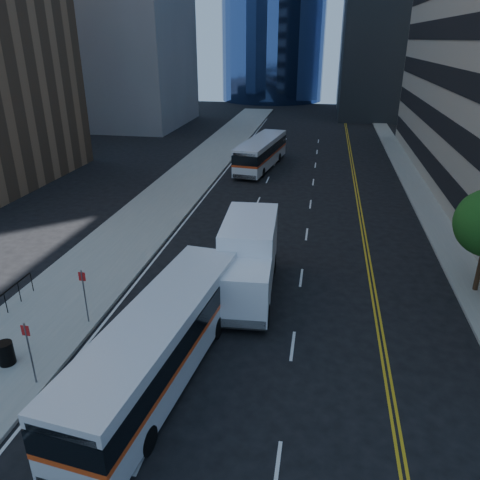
# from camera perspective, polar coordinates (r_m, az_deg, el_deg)

# --- Properties ---
(ground) EXTENTS (160.00, 160.00, 0.00)m
(ground) POSITION_cam_1_polar(r_m,az_deg,el_deg) (18.06, 4.30, -16.26)
(ground) COLOR black
(ground) RESTS_ON ground
(sidewalk_west) EXTENTS (5.00, 90.00, 0.15)m
(sidewalk_west) POSITION_cam_1_polar(r_m,az_deg,el_deg) (42.17, -6.34, 7.49)
(sidewalk_west) COLOR gray
(sidewalk_west) RESTS_ON ground
(sidewalk_east) EXTENTS (2.00, 90.00, 0.15)m
(sidewalk_east) POSITION_cam_1_polar(r_m,az_deg,el_deg) (41.27, 20.79, 5.74)
(sidewalk_east) COLOR gray
(sidewalk_east) RESTS_ON ground
(bus_front) EXTENTS (3.67, 11.16, 2.82)m
(bus_front) POSITION_cam_1_polar(r_m,az_deg,el_deg) (17.33, -9.70, -12.09)
(bus_front) COLOR silver
(bus_front) RESTS_ON ground
(bus_rear) EXTENTS (3.79, 10.95, 2.77)m
(bus_rear) POSITION_cam_1_polar(r_m,az_deg,el_deg) (45.46, 2.61, 10.63)
(bus_rear) COLOR silver
(bus_rear) RESTS_ON ground
(box_truck) EXTENTS (2.88, 7.38, 3.47)m
(box_truck) POSITION_cam_1_polar(r_m,az_deg,el_deg) (22.36, 0.91, -2.27)
(box_truck) COLOR white
(box_truck) RESTS_ON ground
(trash_can) EXTENTS (0.70, 0.70, 0.91)m
(trash_can) POSITION_cam_1_polar(r_m,az_deg,el_deg) (20.14, -26.65, -12.23)
(trash_can) COLOR black
(trash_can) RESTS_ON sidewalk_west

